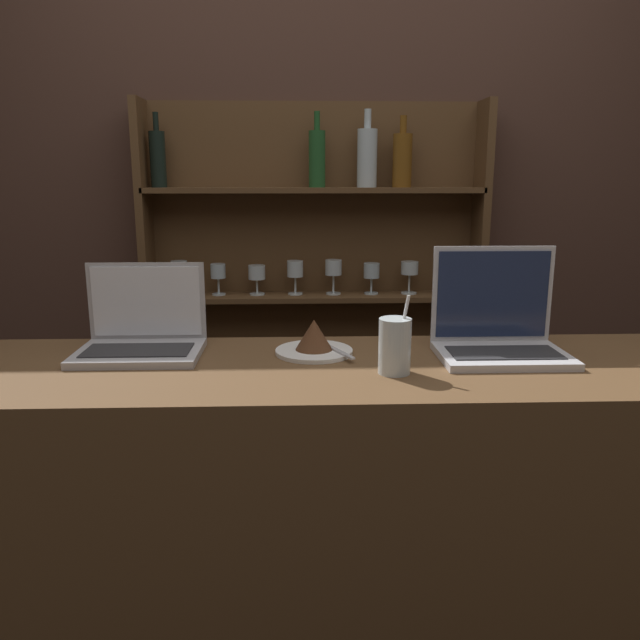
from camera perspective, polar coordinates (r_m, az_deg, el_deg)
The scene contains 7 objects.
bar_counter at distance 1.65m, azimuth 2.61°, elevation -20.47°, with size 1.91×0.52×0.97m.
back_wall at distance 2.58m, azimuth 0.59°, elevation 11.98°, with size 7.00×0.06×2.70m.
back_shelf at distance 2.55m, azimuth -0.48°, elevation 1.69°, with size 1.34×0.18×1.68m.
laptop_near at distance 1.58m, azimuth -15.97°, elevation -1.26°, with size 0.29×0.22×0.21m.
laptop_far at distance 1.56m, azimuth 15.99°, elevation -0.91°, with size 0.30×0.21×0.26m.
cake_plate at distance 1.52m, azimuth -0.53°, elevation -1.92°, with size 0.19×0.19×0.08m.
water_glass at distance 1.37m, azimuth 6.85°, elevation -2.36°, with size 0.07×0.07×0.17m.
Camera 1 is at (-0.12, -1.11, 1.39)m, focal length 35.00 mm.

